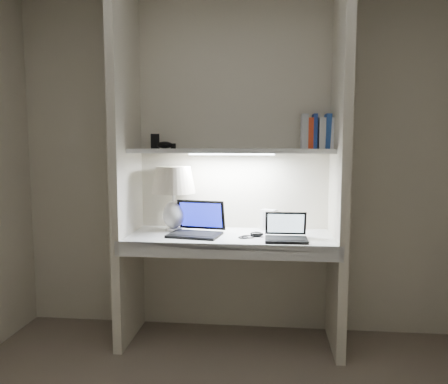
# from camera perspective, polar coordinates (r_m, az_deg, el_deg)

# --- Properties ---
(back_wall) EXTENTS (3.20, 0.01, 2.50)m
(back_wall) POSITION_cam_1_polar(r_m,az_deg,el_deg) (3.25, 1.24, 3.69)
(back_wall) COLOR beige
(back_wall) RESTS_ON floor
(alcove_panel_left) EXTENTS (0.06, 0.55, 2.50)m
(alcove_panel_left) POSITION_cam_1_polar(r_m,az_deg,el_deg) (3.13, -12.66, 3.43)
(alcove_panel_left) COLOR beige
(alcove_panel_left) RESTS_ON floor
(alcove_panel_right) EXTENTS (0.06, 0.55, 2.50)m
(alcove_panel_right) POSITION_cam_1_polar(r_m,az_deg,el_deg) (3.00, 14.86, 3.26)
(alcove_panel_right) COLOR beige
(alcove_panel_right) RESTS_ON floor
(desk) EXTENTS (1.40, 0.55, 0.04)m
(desk) POSITION_cam_1_polar(r_m,az_deg,el_deg) (3.04, 0.80, -6.00)
(desk) COLOR white
(desk) RESTS_ON alcove_panel_left
(desk_apron) EXTENTS (1.46, 0.03, 0.10)m
(desk_apron) POSITION_cam_1_polar(r_m,az_deg,el_deg) (2.80, 0.33, -7.73)
(desk_apron) COLOR silver
(desk_apron) RESTS_ON desk
(shelf) EXTENTS (1.40, 0.36, 0.03)m
(shelf) POSITION_cam_1_polar(r_m,az_deg,el_deg) (3.07, 0.98, 5.40)
(shelf) COLOR silver
(shelf) RESTS_ON back_wall
(strip_light) EXTENTS (0.60, 0.04, 0.02)m
(strip_light) POSITION_cam_1_polar(r_m,az_deg,el_deg) (3.07, 0.98, 4.99)
(strip_light) COLOR white
(strip_light) RESTS_ON shelf
(table_lamp) EXTENTS (0.32, 0.32, 0.47)m
(table_lamp) POSITION_cam_1_polar(r_m,az_deg,el_deg) (3.17, -6.61, 0.59)
(table_lamp) COLOR white
(table_lamp) RESTS_ON desk
(laptop_main) EXTENTS (0.39, 0.35, 0.23)m
(laptop_main) POSITION_cam_1_polar(r_m,az_deg,el_deg) (3.05, -3.53, -4.59)
(laptop_main) COLOR black
(laptop_main) RESTS_ON desk
(laptop_netbook) EXTENTS (0.28, 0.24, 0.18)m
(laptop_netbook) POSITION_cam_1_polar(r_m,az_deg,el_deg) (2.91, 8.10, -5.40)
(laptop_netbook) COLOR black
(laptop_netbook) RESTS_ON desk
(speaker) EXTENTS (0.13, 0.11, 0.15)m
(speaker) POSITION_cam_1_polar(r_m,az_deg,el_deg) (3.23, 5.86, -3.60)
(speaker) COLOR silver
(speaker) RESTS_ON desk
(mouse) EXTENTS (0.10, 0.08, 0.03)m
(mouse) POSITION_cam_1_polar(r_m,az_deg,el_deg) (2.99, 4.29, -5.51)
(mouse) COLOR black
(mouse) RESTS_ON desk
(cable_coil) EXTENTS (0.10, 0.10, 0.01)m
(cable_coil) POSITION_cam_1_polar(r_m,az_deg,el_deg) (2.96, 3.10, -5.85)
(cable_coil) COLOR black
(cable_coil) RESTS_ON desk
(sticky_note) EXTENTS (0.07, 0.07, 0.00)m
(sticky_note) POSITION_cam_1_polar(r_m,az_deg,el_deg) (3.18, -6.13, -5.10)
(sticky_note) COLOR yellow
(sticky_note) RESTS_ON desk
(book_row) EXTENTS (0.23, 0.16, 0.24)m
(book_row) POSITION_cam_1_polar(r_m,az_deg,el_deg) (3.15, 12.07, 7.62)
(book_row) COLOR white
(book_row) RESTS_ON shelf
(shelf_box) EXTENTS (0.07, 0.06, 0.11)m
(shelf_box) POSITION_cam_1_polar(r_m,az_deg,el_deg) (3.27, -9.00, 6.57)
(shelf_box) COLOR black
(shelf_box) RESTS_ON shelf
(shelf_gadget) EXTENTS (0.12, 0.09, 0.05)m
(shelf_gadget) POSITION_cam_1_polar(r_m,az_deg,el_deg) (3.15, -7.76, 6.11)
(shelf_gadget) COLOR black
(shelf_gadget) RESTS_ON shelf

